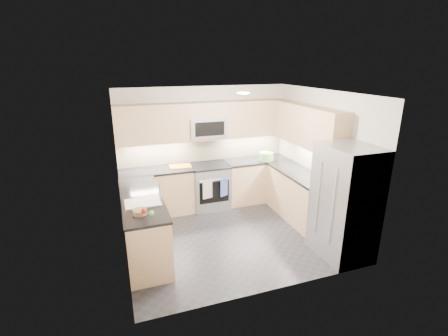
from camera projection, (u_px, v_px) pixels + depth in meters
floor at (230, 234)px, 5.85m from camera, size 3.60×3.20×0.00m
ceiling at (231, 93)px, 5.07m from camera, size 3.60×3.20×0.02m
wall_back at (205, 146)px, 6.89m from camera, size 3.60×0.02×2.50m
wall_front at (276, 206)px, 4.02m from camera, size 3.60×0.02×2.50m
wall_left at (119, 181)px, 4.90m from camera, size 0.02×3.20×2.50m
wall_right at (322, 159)px, 6.02m from camera, size 0.02×3.20×2.50m
base_cab_back_left at (158, 193)px, 6.53m from camera, size 1.42×0.60×0.90m
base_cab_back_right at (256, 180)px, 7.21m from camera, size 1.42×0.60×0.90m
base_cab_right at (300, 197)px, 6.31m from camera, size 0.60×1.70×0.90m
base_cab_peninsula at (144, 225)px, 5.24m from camera, size 0.60×2.00×0.90m
countertop_back_left at (156, 171)px, 6.39m from camera, size 1.42×0.63×0.04m
countertop_back_right at (257, 160)px, 7.07m from camera, size 1.42×0.63×0.04m
countertop_right at (302, 175)px, 6.16m from camera, size 0.63×1.70×0.04m
countertop_peninsula at (141, 198)px, 5.09m from camera, size 0.63×2.00×0.04m
upper_cab_back at (207, 121)px, 6.56m from camera, size 3.60×0.35×0.75m
upper_cab_right at (308, 126)px, 6.03m from camera, size 0.35×1.95×0.75m
backsplash_back at (205, 149)px, 6.91m from camera, size 3.60×0.01×0.51m
backsplash_right at (308, 155)px, 6.44m from camera, size 0.01×2.30×0.51m
gas_range at (210, 186)px, 6.85m from camera, size 0.76×0.65×0.91m
range_cooktop at (209, 166)px, 6.71m from camera, size 0.76×0.65×0.03m
oven_door_glass at (214, 192)px, 6.55m from camera, size 0.62×0.02×0.45m
oven_handle at (215, 180)px, 6.45m from camera, size 0.60×0.02×0.02m
microwave at (207, 127)px, 6.57m from camera, size 0.76×0.40×0.40m
microwave_door at (210, 129)px, 6.39m from camera, size 0.60×0.01×0.28m
refrigerator at (345, 202)px, 4.99m from camera, size 0.70×0.90×1.80m
fridge_handle_left at (332, 208)px, 4.69m from camera, size 0.02×0.02×1.20m
fridge_handle_right at (318, 198)px, 5.02m from camera, size 0.02×0.02×1.20m
sink_basin at (143, 207)px, 4.88m from camera, size 0.52×0.38×0.16m
faucet at (160, 192)px, 4.90m from camera, size 0.03×0.03×0.28m
utensil_bowl at (266, 156)px, 6.97m from camera, size 0.33×0.33×0.17m
cutting_board at (180, 166)px, 6.57m from camera, size 0.45×0.33×0.01m
fruit_basket at (140, 212)px, 4.50m from camera, size 0.24×0.24×0.07m
fruit_apple at (144, 211)px, 4.34m from camera, size 0.08×0.08×0.08m
fruit_pear at (152, 213)px, 4.29m from camera, size 0.07×0.07×0.07m
dish_towel_check at (208, 189)px, 6.44m from camera, size 0.21×0.06×0.39m
dish_towel_blue at (224, 187)px, 6.55m from camera, size 0.19×0.10×0.38m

